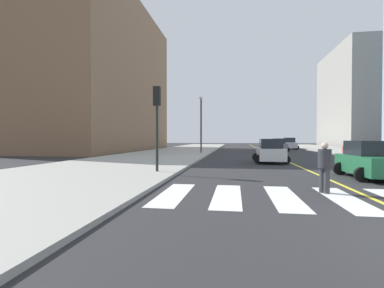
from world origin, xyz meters
name	(u,v)px	position (x,y,z in m)	size (l,w,h in m)	color
sidewalk_kerb_west	(149,158)	(-12.20, 20.00, 0.07)	(10.00, 120.00, 0.15)	#9E9B93
crosswalk_paint	(376,200)	(0.00, 4.00, 0.01)	(13.50, 4.00, 0.01)	silver
lane_divider_paint	(262,150)	(0.00, 40.00, 0.01)	(0.16, 80.00, 0.01)	yellow
parking_garage_concrete	(372,98)	(27.69, 66.90, 11.47)	(18.00, 24.00, 22.95)	#9E9B93
low_rise_brick_west	(95,79)	(-26.69, 37.34, 11.51)	(16.00, 32.00, 23.02)	brown
car_white_nearest	(270,152)	(-1.55, 17.09, 0.87)	(2.61, 4.16, 1.85)	silver
car_green_second	(370,161)	(2.07, 9.11, 0.83)	(2.53, 4.01, 1.77)	#236B42
car_yellow_third	(277,143)	(4.93, 58.38, 0.88)	(2.66, 4.23, 1.88)	gold
car_gray_fourth	(279,145)	(2.03, 36.66, 0.88)	(2.72, 4.26, 1.87)	slate
car_silver_fifth	(289,144)	(5.09, 45.56, 0.94)	(2.89, 4.56, 2.01)	#B7B7BC
traffic_light_far_corner	(157,112)	(-8.32, 9.08, 3.30)	(0.36, 0.41, 4.46)	black
pedestrian_crossing	(325,165)	(-1.21, 4.92, 0.96)	(0.43, 0.43, 1.75)	#38383D
fire_hydrant	(344,150)	(8.34, 29.86, 0.58)	(0.26, 0.26, 0.89)	red
street_lamp	(201,119)	(-8.35, 28.79, 4.26)	(0.44, 0.44, 6.91)	#38383D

